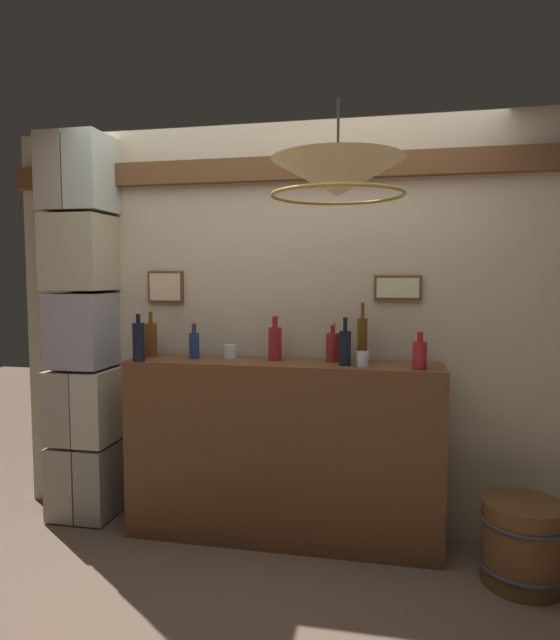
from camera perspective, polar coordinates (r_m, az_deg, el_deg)
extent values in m
plane|color=brown|center=(2.80, -3.75, -29.44)|extent=(12.00, 12.00, 0.00)
cube|color=#BCAD8E|center=(3.41, 1.04, -0.74)|extent=(3.65, 0.08, 2.50)
cube|color=brown|center=(3.40, 0.87, 15.55)|extent=(3.65, 0.10, 0.14)
cube|color=brown|center=(3.59, -11.85, 3.41)|extent=(0.24, 0.03, 0.20)
cube|color=beige|center=(3.57, -11.96, 3.41)|extent=(0.21, 0.01, 0.17)
cube|color=brown|center=(3.29, 12.23, 3.31)|extent=(0.27, 0.03, 0.15)
cube|color=beige|center=(3.27, 12.23, 3.31)|extent=(0.24, 0.01, 0.12)
cube|color=gray|center=(3.99, -20.70, -15.10)|extent=(0.20, 0.40, 0.47)
cube|color=gray|center=(3.89, -18.06, -15.55)|extent=(0.18, 0.40, 0.47)
cube|color=gray|center=(3.85, -20.91, -8.20)|extent=(0.20, 0.40, 0.47)
cube|color=#B5B29B|center=(3.75, -18.25, -8.48)|extent=(0.19, 0.40, 0.47)
cube|color=gray|center=(3.72, -19.80, -0.96)|extent=(0.35, 0.40, 0.47)
cube|color=tan|center=(3.71, -20.01, 6.61)|extent=(0.38, 0.40, 0.47)
cube|color=gray|center=(3.82, -21.55, 13.92)|extent=(0.19, 0.40, 0.47)
cube|color=#B0BCAC|center=(3.71, -18.84, 14.27)|extent=(0.20, 0.40, 0.47)
cube|color=brown|center=(3.31, 0.18, -13.61)|extent=(1.85, 0.35, 1.07)
cylinder|color=navy|center=(3.34, -8.97, -2.69)|extent=(0.06, 0.06, 0.16)
cylinder|color=navy|center=(3.33, -8.99, -0.95)|extent=(0.03, 0.03, 0.05)
cylinder|color=maroon|center=(3.33, -9.00, -0.44)|extent=(0.03, 0.03, 0.01)
cylinder|color=brown|center=(3.21, 8.62, -2.09)|extent=(0.06, 0.06, 0.26)
cylinder|color=brown|center=(3.20, 8.65, 0.88)|extent=(0.02, 0.02, 0.08)
cylinder|color=maroon|center=(3.19, 8.66, 1.70)|extent=(0.02, 0.02, 0.01)
cylinder|color=maroon|center=(3.23, -0.53, -2.51)|extent=(0.08, 0.08, 0.20)
cylinder|color=maroon|center=(3.22, -0.53, -0.29)|extent=(0.03, 0.03, 0.05)
cylinder|color=maroon|center=(3.22, -0.53, 0.29)|extent=(0.04, 0.04, 0.01)
cylinder|color=maroon|center=(3.02, 14.42, -3.61)|extent=(0.08, 0.08, 0.15)
cylinder|color=maroon|center=(3.01, 14.46, -1.70)|extent=(0.03, 0.03, 0.05)
cylinder|color=#B7932D|center=(3.01, 14.47, -1.09)|extent=(0.04, 0.04, 0.01)
cylinder|color=black|center=(3.31, -14.59, -2.24)|extent=(0.07, 0.07, 0.23)
cylinder|color=black|center=(3.30, -14.64, 0.17)|extent=(0.03, 0.03, 0.05)
cylinder|color=#B7932D|center=(3.29, -14.65, 0.73)|extent=(0.03, 0.03, 0.01)
cylinder|color=black|center=(3.07, 6.83, -2.95)|extent=(0.07, 0.07, 0.19)
cylinder|color=black|center=(3.06, 6.85, -0.55)|extent=(0.02, 0.02, 0.06)
cylinder|color=black|center=(3.05, 6.85, 0.15)|extent=(0.03, 0.03, 0.01)
cylinder|color=#623412|center=(3.48, -13.36, -2.03)|extent=(0.08, 0.08, 0.21)
cylinder|color=#623412|center=(3.47, -13.40, 0.28)|extent=(0.02, 0.02, 0.07)
cylinder|color=#B7932D|center=(3.46, -13.41, 0.97)|extent=(0.03, 0.03, 0.01)
cylinder|color=maroon|center=(3.19, 5.53, -2.87)|extent=(0.08, 0.08, 0.17)
cylinder|color=maroon|center=(3.18, 5.55, -0.94)|extent=(0.03, 0.03, 0.05)
cylinder|color=#B7932D|center=(3.18, 5.55, -0.43)|extent=(0.03, 0.03, 0.01)
cylinder|color=silver|center=(3.06, 8.65, -4.05)|extent=(0.07, 0.07, 0.08)
cylinder|color=silver|center=(3.35, -5.26, -3.28)|extent=(0.08, 0.08, 0.08)
cone|color=beige|center=(2.48, 6.07, 14.61)|extent=(0.59, 0.59, 0.16)
cylinder|color=black|center=(2.52, 6.11, 19.29)|extent=(0.01, 0.01, 0.26)
torus|color=#AD8433|center=(2.47, 6.05, 12.88)|extent=(0.59, 0.59, 0.02)
cylinder|color=brown|center=(3.24, 24.03, -20.53)|extent=(0.40, 0.40, 0.43)
torus|color=#333338|center=(3.19, 24.10, -18.58)|extent=(0.43, 0.43, 0.02)
torus|color=#333338|center=(3.29, 23.96, -22.42)|extent=(0.43, 0.43, 0.02)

